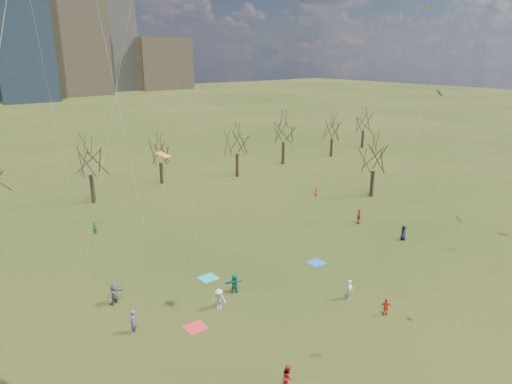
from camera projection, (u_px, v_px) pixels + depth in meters
ground at (345, 306)px, 37.73m from camera, size 500.00×500.00×0.00m
bare_tree_row at (145, 157)px, 63.96m from camera, size 113.04×29.80×9.50m
blanket_teal at (208, 278)px, 42.41m from camera, size 1.60×1.50×0.03m
blanket_navy at (316, 263)px, 45.49m from camera, size 1.60×1.50×0.03m
blanket_crimson at (196, 327)px, 34.80m from camera, size 1.60×1.50×0.03m
person_1 at (350, 290)px, 38.59m from camera, size 0.77×0.69×1.78m
person_2 at (288, 377)px, 28.25m from camera, size 1.02×1.06×1.72m
person_4 at (386, 307)px, 36.24m from camera, size 0.83×0.89×1.47m
person_5 at (234, 283)px, 39.63m from camera, size 1.76×1.06×1.81m
person_6 at (403, 233)px, 50.86m from camera, size 0.97×0.85×1.68m
person_7 at (133, 322)px, 33.87m from camera, size 0.71×0.81×1.87m
person_8 at (404, 236)px, 50.68m from camera, size 0.56×0.63×1.09m
person_9 at (219, 299)px, 37.15m from camera, size 1.26×1.25×1.75m
person_10 at (359, 217)px, 55.66m from camera, size 1.14×0.86×1.81m
person_11 at (114, 294)px, 37.84m from camera, size 1.79×1.20×1.85m
person_12 at (316, 191)px, 66.80m from camera, size 0.53×0.73×1.36m
person_13 at (95, 227)px, 52.60m from camera, size 0.65×0.67×1.54m
kites_airborne at (286, 119)px, 41.76m from camera, size 62.74×47.55×32.30m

